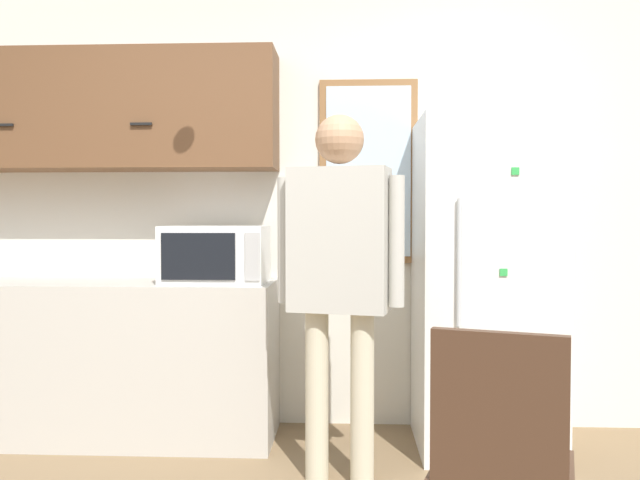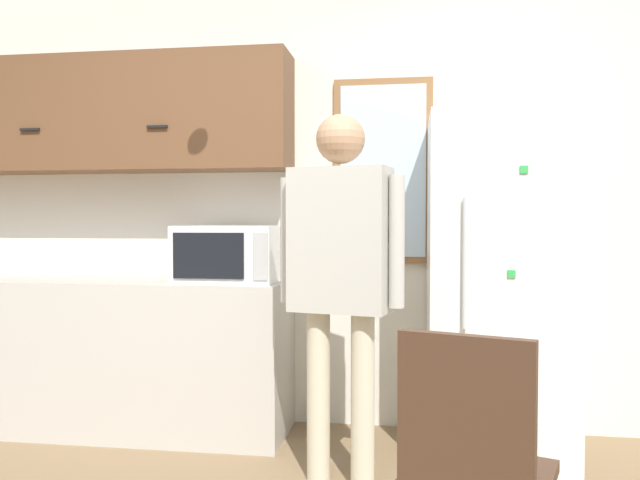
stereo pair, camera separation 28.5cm
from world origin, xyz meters
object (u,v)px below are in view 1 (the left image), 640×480
at_px(refrigerator, 484,284).
at_px(person, 339,258).
at_px(chair, 501,458).
at_px(microwave, 216,254).

bearing_deg(refrigerator, person, -147.76).
height_order(refrigerator, chair, refrigerator).
bearing_deg(chair, refrigerator, -81.10).
bearing_deg(refrigerator, microwave, 179.05).
relative_size(microwave, refrigerator, 0.31).
relative_size(person, refrigerator, 0.97).
relative_size(microwave, person, 0.32).
xyz_separation_m(microwave, person, (0.69, -0.51, 0.01)).
bearing_deg(microwave, chair, -51.01).
bearing_deg(person, microwave, 156.26).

